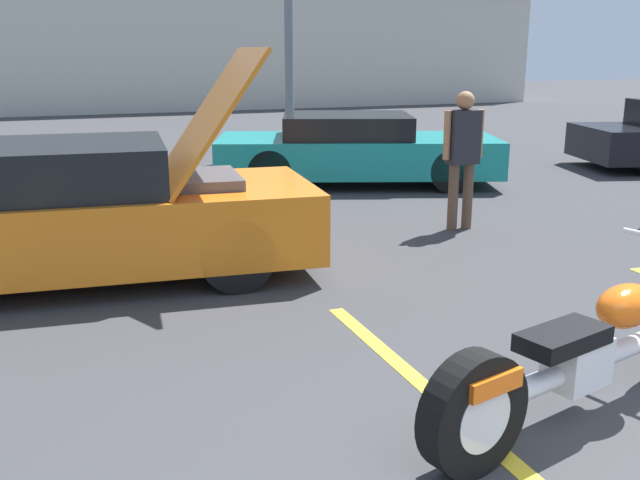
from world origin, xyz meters
TOP-DOWN VIEW (x-y plane):
  - parking_stripe_middle at (-0.45, 1.62)m, footprint 0.12×5.07m
  - far_building at (0.00, 25.87)m, footprint 32.00×4.20m
  - motorcycle at (0.25, 1.99)m, footprint 2.58×0.94m
  - show_car_hood_open at (-2.35, 5.77)m, footprint 4.51×2.11m
  - parked_car_mid_row at (2.01, 9.35)m, footprint 4.70×3.11m
  - spectator_midground at (1.97, 6.16)m, footprint 0.52×0.21m

SIDE VIEW (x-z plane):
  - parking_stripe_middle at x=-0.45m, z-range 0.00..0.01m
  - motorcycle at x=0.25m, z-range -0.09..0.87m
  - parked_car_mid_row at x=2.01m, z-range -0.01..1.09m
  - show_car_hood_open at x=-2.35m, z-range -0.43..1.68m
  - spectator_midground at x=1.97m, z-range 0.15..1.77m
  - far_building at x=0.00m, z-range 0.14..4.54m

